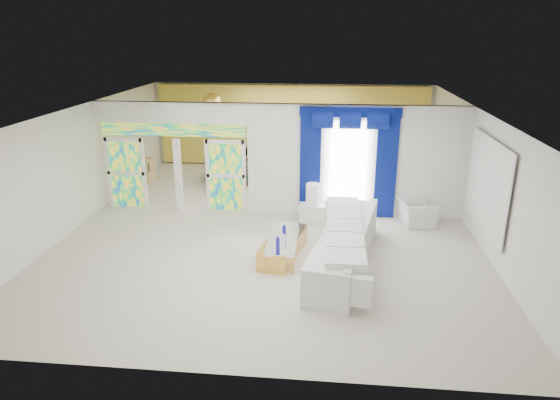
# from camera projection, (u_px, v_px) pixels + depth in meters

# --- Properties ---
(floor) EXTENTS (12.00, 12.00, 0.00)m
(floor) POSITION_uv_depth(u_px,v_px,m) (273.00, 225.00, 12.98)
(floor) COLOR #B7AF9E
(floor) RESTS_ON ground
(dividing_wall) EXTENTS (5.70, 0.18, 3.00)m
(dividing_wall) POSITION_uv_depth(u_px,v_px,m) (357.00, 161.00, 13.23)
(dividing_wall) COLOR white
(dividing_wall) RESTS_ON ground
(dividing_header) EXTENTS (4.30, 0.18, 0.55)m
(dividing_header) POSITION_uv_depth(u_px,v_px,m) (171.00, 112.00, 13.31)
(dividing_header) COLOR white
(dividing_header) RESTS_ON dividing_wall
(stained_panel_left) EXTENTS (0.95, 0.04, 2.00)m
(stained_panel_left) POSITION_uv_depth(u_px,v_px,m) (126.00, 173.00, 14.00)
(stained_panel_left) COLOR #994C3F
(stained_panel_left) RESTS_ON ground
(stained_panel_right) EXTENTS (0.95, 0.04, 2.00)m
(stained_panel_right) POSITION_uv_depth(u_px,v_px,m) (226.00, 176.00, 13.73)
(stained_panel_right) COLOR #994C3F
(stained_panel_right) RESTS_ON ground
(stained_transom) EXTENTS (4.00, 0.05, 0.35)m
(stained_transom) POSITION_uv_depth(u_px,v_px,m) (173.00, 130.00, 13.46)
(stained_transom) COLOR #994C3F
(stained_transom) RESTS_ON dividing_header
(window_pane) EXTENTS (1.00, 0.02, 2.30)m
(window_pane) POSITION_uv_depth(u_px,v_px,m) (348.00, 164.00, 13.17)
(window_pane) COLOR white
(window_pane) RESTS_ON dividing_wall
(blue_drape_left) EXTENTS (0.55, 0.10, 2.80)m
(blue_drape_left) POSITION_uv_depth(u_px,v_px,m) (310.00, 165.00, 13.26)
(blue_drape_left) COLOR #030E43
(blue_drape_left) RESTS_ON ground
(blue_drape_right) EXTENTS (0.55, 0.10, 2.80)m
(blue_drape_right) POSITION_uv_depth(u_px,v_px,m) (386.00, 167.00, 13.07)
(blue_drape_right) COLOR #030E43
(blue_drape_right) RESTS_ON ground
(blue_pelmet) EXTENTS (2.60, 0.12, 0.25)m
(blue_pelmet) POSITION_uv_depth(u_px,v_px,m) (350.00, 112.00, 12.70)
(blue_pelmet) COLOR #030E43
(blue_pelmet) RESTS_ON dividing_wall
(wall_mirror) EXTENTS (0.04, 2.70, 1.90)m
(wall_mirror) POSITION_uv_depth(u_px,v_px,m) (488.00, 185.00, 11.06)
(wall_mirror) COLOR white
(wall_mirror) RESTS_ON ground
(gold_curtains) EXTENTS (9.70, 0.12, 2.90)m
(gold_curtains) POSITION_uv_depth(u_px,v_px,m) (291.00, 126.00, 18.04)
(gold_curtains) COLOR gold
(gold_curtains) RESTS_ON ground
(white_sofa) EXTENTS (1.67, 4.24, 0.79)m
(white_sofa) POSITION_uv_depth(u_px,v_px,m) (345.00, 247.00, 10.68)
(white_sofa) COLOR silver
(white_sofa) RESTS_ON ground
(coffee_table) EXTENTS (0.99, 1.99, 0.42)m
(coffee_table) POSITION_uv_depth(u_px,v_px,m) (283.00, 247.00, 11.15)
(coffee_table) COLOR gold
(coffee_table) RESTS_ON ground
(console_table) EXTENTS (1.31, 0.48, 0.43)m
(console_table) POSITION_uv_depth(u_px,v_px,m) (324.00, 213.00, 13.20)
(console_table) COLOR white
(console_table) RESTS_ON ground
(table_lamp) EXTENTS (0.36, 0.36, 0.58)m
(table_lamp) POSITION_uv_depth(u_px,v_px,m) (313.00, 194.00, 13.06)
(table_lamp) COLOR silver
(table_lamp) RESTS_ON console_table
(armchair) EXTENTS (0.98, 1.08, 0.62)m
(armchair) POSITION_uv_depth(u_px,v_px,m) (416.00, 212.00, 12.95)
(armchair) COLOR silver
(armchair) RESTS_ON ground
(grand_piano) EXTENTS (1.72, 2.00, 0.87)m
(grand_piano) POSITION_uv_depth(u_px,v_px,m) (234.00, 166.00, 16.86)
(grand_piano) COLOR black
(grand_piano) RESTS_ON ground
(piano_bench) EXTENTS (1.01, 0.60, 0.31)m
(piano_bench) POSITION_uv_depth(u_px,v_px,m) (225.00, 188.00, 15.44)
(piano_bench) COLOR black
(piano_bench) RESTS_ON ground
(tv_console) EXTENTS (0.63, 0.60, 0.77)m
(tv_console) POSITION_uv_depth(u_px,v_px,m) (145.00, 170.00, 16.60)
(tv_console) COLOR #A57B52
(tv_console) RESTS_ON ground
(chandelier) EXTENTS (0.60, 0.60, 0.60)m
(chandelier) POSITION_uv_depth(u_px,v_px,m) (212.00, 103.00, 15.54)
(chandelier) COLOR gold
(chandelier) RESTS_ON ceiling
(decanters) EXTENTS (0.18, 1.02, 0.27)m
(decanters) POSITION_uv_depth(u_px,v_px,m) (282.00, 237.00, 10.91)
(decanters) COLOR white
(decanters) RESTS_ON coffee_table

